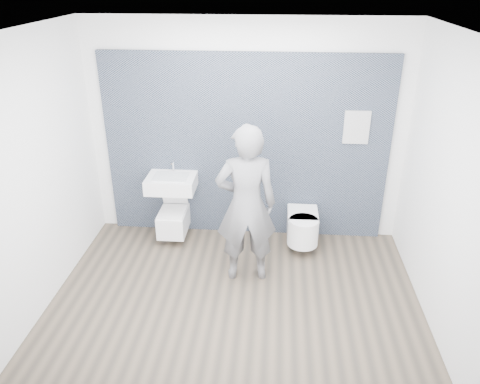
# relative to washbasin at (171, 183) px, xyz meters

# --- Properties ---
(ground) EXTENTS (4.00, 4.00, 0.00)m
(ground) POSITION_rel_washbasin_xyz_m (0.93, -1.21, -0.80)
(ground) COLOR brown
(ground) RESTS_ON ground
(room_shell) EXTENTS (4.00, 4.00, 4.00)m
(room_shell) POSITION_rel_washbasin_xyz_m (0.93, -1.21, 0.94)
(room_shell) COLOR white
(room_shell) RESTS_ON ground
(tile_wall) EXTENTS (3.60, 0.06, 2.40)m
(tile_wall) POSITION_rel_washbasin_xyz_m (0.93, 0.26, -0.80)
(tile_wall) COLOR black
(tile_wall) RESTS_ON ground
(washbasin) EXTENTS (0.62, 0.46, 0.46)m
(washbasin) POSITION_rel_washbasin_xyz_m (0.00, 0.00, 0.00)
(washbasin) COLOR white
(washbasin) RESTS_ON ground
(toilet_square) EXTENTS (0.35, 0.51, 0.67)m
(toilet_square) POSITION_rel_washbasin_xyz_m (0.00, -0.02, -0.53)
(toilet_square) COLOR white
(toilet_square) RESTS_ON ground
(toilet_rounded) EXTENTS (0.39, 0.66, 0.35)m
(toilet_rounded) POSITION_rel_washbasin_xyz_m (1.69, -0.10, -0.51)
(toilet_rounded) COLOR white
(toilet_rounded) RESTS_ON ground
(info_placard) EXTENTS (0.31, 0.03, 0.41)m
(info_placard) POSITION_rel_washbasin_xyz_m (2.28, 0.22, -0.80)
(info_placard) COLOR white
(info_placard) RESTS_ON ground
(visitor) EXTENTS (0.73, 0.53, 1.86)m
(visitor) POSITION_rel_washbasin_xyz_m (1.01, -0.79, 0.12)
(visitor) COLOR slate
(visitor) RESTS_ON ground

